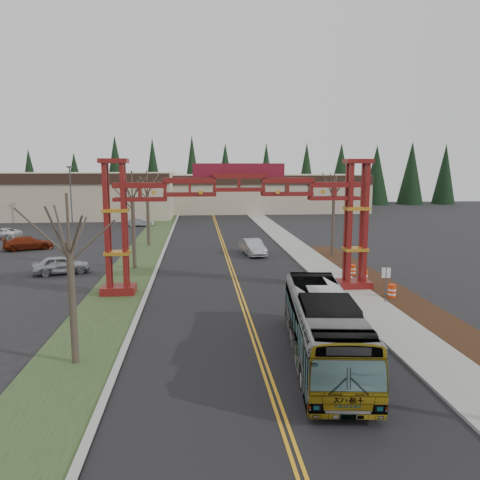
{
  "coord_description": "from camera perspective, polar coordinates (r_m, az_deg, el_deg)",
  "views": [
    {
      "loc": [
        -2.71,
        -12.7,
        8.3
      ],
      "look_at": [
        -0.11,
        15.87,
        3.87
      ],
      "focal_mm": 35.0,
      "sensor_mm": 36.0,
      "label": 1
    }
  ],
  "objects": [
    {
      "name": "light_pole_far",
      "position": [
        71.28,
        -19.94,
        5.56
      ],
      "size": [
        0.74,
        0.37,
        8.57
      ],
      "color": "#3F3F44",
      "rests_on": "ground"
    },
    {
      "name": "parked_car_far_a",
      "position": [
        68.8,
        -12.08,
        2.18
      ],
      "size": [
        3.96,
        1.61,
        1.28
      ],
      "primitive_type": "imported",
      "rotation": [
        0.0,
        0.0,
        1.5
      ],
      "color": "#ADB1B5",
      "rests_on": "ground"
    },
    {
      "name": "barrel_south",
      "position": [
        31.58,
        18.03,
        -6.02
      ],
      "size": [
        0.51,
        0.51,
        0.95
      ],
      "color": "red",
      "rests_on": "ground"
    },
    {
      "name": "bare_tree_median_far",
      "position": [
        50.66,
        -11.23,
        5.75
      ],
      "size": [
        3.36,
        3.36,
        8.03
      ],
      "color": "#382D26",
      "rests_on": "ground"
    },
    {
      "name": "parked_car_mid_a",
      "position": [
        52.58,
        -24.4,
        -0.33
      ],
      "size": [
        5.22,
        3.68,
        1.4
      ],
      "primitive_type": "imported",
      "rotation": [
        0.0,
        0.0,
        1.97
      ],
      "color": "maroon",
      "rests_on": "ground"
    },
    {
      "name": "lane_line_right",
      "position": [
        38.7,
        -0.88,
        -3.58
      ],
      "size": [
        0.12,
        100.0,
        0.01
      ],
      "primitive_type": "cube",
      "color": "orange",
      "rests_on": "road"
    },
    {
      "name": "street_sign",
      "position": [
        30.0,
        17.37,
        -4.45
      ],
      "size": [
        0.52,
        0.16,
        2.29
      ],
      "color": "#3F3F44",
      "rests_on": "ground"
    },
    {
      "name": "barrel_north",
      "position": [
        37.21,
        13.54,
        -3.64
      ],
      "size": [
        0.5,
        0.5,
        0.92
      ],
      "color": "red",
      "rests_on": "ground"
    },
    {
      "name": "conifer_treeline",
      "position": [
        104.75,
        -3.6,
        7.76
      ],
      "size": [
        116.1,
        5.6,
        13.0
      ],
      "color": "black",
      "rests_on": "ground"
    },
    {
      "name": "transit_bus",
      "position": [
        20.74,
        10.13,
        -10.5
      ],
      "size": [
        3.76,
        11.01,
        3.01
      ],
      "primitive_type": "imported",
      "rotation": [
        0.0,
        0.0,
        -0.12
      ],
      "color": "#9A9CA1",
      "rests_on": "ground"
    },
    {
      "name": "lane_line_left",
      "position": [
        38.68,
        -1.23,
        -3.58
      ],
      "size": [
        0.12,
        100.0,
        0.01
      ],
      "primitive_type": "cube",
      "color": "orange",
      "rests_on": "road"
    },
    {
      "name": "curb_right",
      "position": [
        39.59,
        7.88,
        -3.3
      ],
      "size": [
        0.3,
        110.0,
        0.15
      ],
      "primitive_type": "cube",
      "color": "#A0A19C",
      "rests_on": "ground"
    },
    {
      "name": "sidewalk_right",
      "position": [
        39.94,
        9.91,
        -3.25
      ],
      "size": [
        2.6,
        110.0,
        0.14
      ],
      "primitive_type": "cube",
      "color": "gray",
      "rests_on": "ground"
    },
    {
      "name": "bare_tree_median_near",
      "position": [
        20.46,
        -20.11,
        -0.31
      ],
      "size": [
        3.04,
        3.04,
        7.3
      ],
      "color": "#382D26",
      "rests_on": "ground"
    },
    {
      "name": "barrel_mid",
      "position": [
        34.8,
        14.84,
        -4.45
      ],
      "size": [
        0.56,
        0.56,
        1.04
      ],
      "color": "red",
      "rests_on": "ground"
    },
    {
      "name": "bare_tree_right_far",
      "position": [
        44.75,
        11.37,
        5.44
      ],
      "size": [
        2.95,
        2.95,
        7.82
      ],
      "color": "#382D26",
      "rests_on": "ground"
    },
    {
      "name": "parked_car_far_b",
      "position": [
        62.27,
        -27.02,
        0.73
      ],
      "size": [
        4.93,
        3.39,
        1.25
      ],
      "primitive_type": "imported",
      "rotation": [
        0.0,
        0.0,
        4.39
      ],
      "color": "white",
      "rests_on": "ground"
    },
    {
      "name": "retail_building_west",
      "position": [
        89.06,
        -23.12,
        5.15
      ],
      "size": [
        46.0,
        22.3,
        7.5
      ],
      "color": "tan",
      "rests_on": "ground"
    },
    {
      "name": "gateway_arch",
      "position": [
        30.9,
        -0.14,
        4.47
      ],
      "size": [
        18.2,
        1.6,
        8.9
      ],
      "color": "maroon",
      "rests_on": "ground"
    },
    {
      "name": "bare_tree_median_mid",
      "position": [
        39.2,
        -12.99,
        5.11
      ],
      "size": [
        3.17,
        3.17,
        8.09
      ],
      "color": "#382D26",
      "rests_on": "ground"
    },
    {
      "name": "silver_sedan",
      "position": [
        44.98,
        1.59,
        -0.88
      ],
      "size": [
        2.3,
        4.82,
        1.52
      ],
      "primitive_type": "imported",
      "rotation": [
        0.0,
        0.0,
        0.15
      ],
      "color": "#A5A8AD",
      "rests_on": "ground"
    },
    {
      "name": "ground",
      "position": [
        15.41,
        6.31,
        -23.88
      ],
      "size": [
        200.0,
        200.0,
        0.0
      ],
      "primitive_type": "plane",
      "color": "black",
      "rests_on": "ground"
    },
    {
      "name": "road",
      "position": [
        38.69,
        -1.05,
        -3.6
      ],
      "size": [
        12.0,
        110.0,
        0.02
      ],
      "primitive_type": "cube",
      "color": "black",
      "rests_on": "ground"
    },
    {
      "name": "parked_car_near_a",
      "position": [
        39.66,
        -20.97,
        -2.82
      ],
      "size": [
        4.61,
        2.91,
        1.46
      ],
      "primitive_type": "imported",
      "rotation": [
        0.0,
        0.0,
        1.87
      ],
      "color": "#B1B6B9",
      "rests_on": "ground"
    },
    {
      "name": "retail_building_east",
      "position": [
        93.64,
        2.64,
        5.83
      ],
      "size": [
        38.0,
        20.3,
        7.0
      ],
      "color": "tan",
      "rests_on": "ground"
    },
    {
      "name": "grass_median",
      "position": [
        38.95,
        -12.9,
        -3.7
      ],
      "size": [
        4.0,
        110.0,
        0.08
      ],
      "primitive_type": "cube",
      "color": "#2D4120",
      "rests_on": "ground"
    },
    {
      "name": "landscape_strip",
      "position": [
        27.38,
        23.58,
        -9.5
      ],
      "size": [
        2.6,
        50.0,
        0.12
      ],
      "primitive_type": "cube",
      "color": "black",
      "rests_on": "ground"
    },
    {
      "name": "curb_left",
      "position": [
        38.74,
        -10.18,
        -3.63
      ],
      "size": [
        0.3,
        110.0,
        0.15
      ],
      "primitive_type": "cube",
      "color": "#A0A19C",
      "rests_on": "ground"
    }
  ]
}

